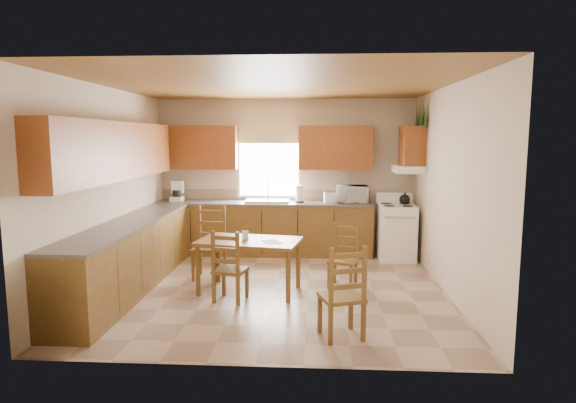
# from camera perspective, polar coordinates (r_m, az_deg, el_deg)

# --- Properties ---
(floor) EXTENTS (4.50, 4.50, 0.00)m
(floor) POSITION_cam_1_polar(r_m,az_deg,el_deg) (6.62, -1.47, -10.25)
(floor) COLOR #9F846D
(floor) RESTS_ON ground
(ceiling) EXTENTS (4.50, 4.50, 0.00)m
(ceiling) POSITION_cam_1_polar(r_m,az_deg,el_deg) (6.34, -1.56, 13.67)
(ceiling) COLOR brown
(ceiling) RESTS_ON floor
(wall_left) EXTENTS (4.50, 4.50, 0.00)m
(wall_left) POSITION_cam_1_polar(r_m,az_deg,el_deg) (6.90, -20.47, 1.47)
(wall_left) COLOR beige
(wall_left) RESTS_ON floor
(wall_right) EXTENTS (4.50, 4.50, 0.00)m
(wall_right) POSITION_cam_1_polar(r_m,az_deg,el_deg) (6.55, 18.52, 1.25)
(wall_right) COLOR beige
(wall_right) RESTS_ON floor
(wall_back) EXTENTS (4.50, 4.50, 0.00)m
(wall_back) POSITION_cam_1_polar(r_m,az_deg,el_deg) (8.57, -0.24, 3.05)
(wall_back) COLOR beige
(wall_back) RESTS_ON floor
(wall_front) EXTENTS (4.50, 4.50, 0.00)m
(wall_front) POSITION_cam_1_polar(r_m,az_deg,el_deg) (4.12, -4.15, -1.89)
(wall_front) COLOR beige
(wall_front) RESTS_ON floor
(lower_cab_back) EXTENTS (3.75, 0.60, 0.88)m
(lower_cab_back) POSITION_cam_1_polar(r_m,az_deg,el_deg) (8.43, -2.91, -3.28)
(lower_cab_back) COLOR brown
(lower_cab_back) RESTS_ON floor
(lower_cab_left) EXTENTS (0.60, 3.60, 0.88)m
(lower_cab_left) POSITION_cam_1_polar(r_m,az_deg,el_deg) (6.80, -18.30, -6.30)
(lower_cab_left) COLOR brown
(lower_cab_left) RESTS_ON floor
(counter_back) EXTENTS (3.75, 0.63, 0.04)m
(counter_back) POSITION_cam_1_polar(r_m,az_deg,el_deg) (8.36, -2.93, -0.18)
(counter_back) COLOR #554D4A
(counter_back) RESTS_ON lower_cab_back
(counter_left) EXTENTS (0.63, 3.60, 0.04)m
(counter_left) POSITION_cam_1_polar(r_m,az_deg,el_deg) (6.71, -18.46, -2.48)
(counter_left) COLOR #554D4A
(counter_left) RESTS_ON lower_cab_left
(backsplash) EXTENTS (3.75, 0.01, 0.18)m
(backsplash) POSITION_cam_1_polar(r_m,az_deg,el_deg) (8.63, -2.73, 0.80)
(backsplash) COLOR #8B785B
(backsplash) RESTS_ON counter_back
(upper_cab_back_left) EXTENTS (1.41, 0.33, 0.75)m
(upper_cab_back_left) POSITION_cam_1_polar(r_m,az_deg,el_deg) (8.62, -10.69, 6.30)
(upper_cab_back_left) COLOR brown
(upper_cab_back_left) RESTS_ON wall_back
(upper_cab_back_right) EXTENTS (1.25, 0.33, 0.75)m
(upper_cab_back_right) POSITION_cam_1_polar(r_m,az_deg,el_deg) (8.37, 5.62, 6.36)
(upper_cab_back_right) COLOR brown
(upper_cab_back_right) RESTS_ON wall_back
(upper_cab_left) EXTENTS (0.33, 3.60, 0.75)m
(upper_cab_left) POSITION_cam_1_polar(r_m,az_deg,el_deg) (6.67, -19.88, 5.65)
(upper_cab_left) COLOR brown
(upper_cab_left) RESTS_ON wall_left
(upper_cab_stove) EXTENTS (0.33, 0.62, 0.62)m
(upper_cab_stove) POSITION_cam_1_polar(r_m,az_deg,el_deg) (8.08, 14.46, 6.44)
(upper_cab_stove) COLOR brown
(upper_cab_stove) RESTS_ON wall_right
(range_hood) EXTENTS (0.44, 0.62, 0.12)m
(range_hood) POSITION_cam_1_polar(r_m,az_deg,el_deg) (8.09, 14.02, 3.76)
(range_hood) COLOR white
(range_hood) RESTS_ON wall_right
(window_frame) EXTENTS (1.13, 0.02, 1.18)m
(window_frame) POSITION_cam_1_polar(r_m,az_deg,el_deg) (8.56, -2.27, 4.37)
(window_frame) COLOR white
(window_frame) RESTS_ON wall_back
(window_pane) EXTENTS (1.05, 0.01, 1.10)m
(window_pane) POSITION_cam_1_polar(r_m,az_deg,el_deg) (8.55, -2.27, 4.37)
(window_pane) COLOR white
(window_pane) RESTS_ON wall_back
(window_valance) EXTENTS (1.19, 0.01, 0.24)m
(window_valance) POSITION_cam_1_polar(r_m,az_deg,el_deg) (8.51, -2.30, 7.72)
(window_valance) COLOR #537938
(window_valance) RESTS_ON wall_back
(sink_basin) EXTENTS (0.75, 0.45, 0.04)m
(sink_basin) POSITION_cam_1_polar(r_m,az_deg,el_deg) (8.34, -2.42, 0.08)
(sink_basin) COLOR silver
(sink_basin) RESTS_ON counter_back
(pine_decal_a) EXTENTS (0.22, 0.22, 0.36)m
(pine_decal_a) POSITION_cam_1_polar(r_m,az_deg,el_deg) (7.80, 15.98, 9.88)
(pine_decal_a) COLOR #19471F
(pine_decal_a) RESTS_ON wall_right
(pine_decal_b) EXTENTS (0.22, 0.22, 0.36)m
(pine_decal_b) POSITION_cam_1_polar(r_m,az_deg,el_deg) (8.12, 15.50, 10.08)
(pine_decal_b) COLOR #19471F
(pine_decal_b) RESTS_ON wall_right
(pine_decal_c) EXTENTS (0.22, 0.22, 0.36)m
(pine_decal_c) POSITION_cam_1_polar(r_m,az_deg,el_deg) (8.43, 15.03, 9.72)
(pine_decal_c) COLOR #19471F
(pine_decal_c) RESTS_ON wall_right
(stove) EXTENTS (0.63, 0.65, 0.90)m
(stove) POSITION_cam_1_polar(r_m,az_deg,el_deg) (8.25, 12.70, -3.63)
(stove) COLOR white
(stove) RESTS_ON floor
(coffeemaker) EXTENTS (0.28, 0.32, 0.38)m
(coffeemaker) POSITION_cam_1_polar(r_m,az_deg,el_deg) (8.68, -13.05, 1.31)
(coffeemaker) COLOR white
(coffeemaker) RESTS_ON counter_back
(paper_towel) EXTENTS (0.16, 0.16, 0.29)m
(paper_towel) POSITION_cam_1_polar(r_m,az_deg,el_deg) (8.28, 1.35, 0.90)
(paper_towel) COLOR white
(paper_towel) RESTS_ON counter_back
(toaster) EXTENTS (0.24, 0.18, 0.18)m
(toaster) POSITION_cam_1_polar(r_m,az_deg,el_deg) (8.27, 5.05, 0.47)
(toaster) COLOR white
(toaster) RESTS_ON counter_back
(microwave) EXTENTS (0.49, 0.36, 0.29)m
(microwave) POSITION_cam_1_polar(r_m,az_deg,el_deg) (8.31, 7.59, 0.87)
(microwave) COLOR white
(microwave) RESTS_ON counter_back
(dining_table) EXTENTS (1.41, 0.95, 0.70)m
(dining_table) POSITION_cam_1_polar(r_m,az_deg,el_deg) (6.41, -4.60, -7.61)
(dining_table) COLOR brown
(dining_table) RESTS_ON floor
(chair_near_left) EXTENTS (0.45, 0.44, 0.90)m
(chair_near_left) POSITION_cam_1_polar(r_m,az_deg,el_deg) (6.07, -6.85, -7.53)
(chair_near_left) COLOR brown
(chair_near_left) RESTS_ON floor
(chair_near_right) EXTENTS (0.51, 0.50, 0.97)m
(chair_near_right) POSITION_cam_1_polar(r_m,az_deg,el_deg) (4.99, 6.36, -10.49)
(chair_near_right) COLOR brown
(chair_near_right) RESTS_ON floor
(chair_far_left) EXTENTS (0.46, 0.44, 1.03)m
(chair_far_left) POSITION_cam_1_polar(r_m,az_deg,el_deg) (7.03, -9.36, -4.93)
(chair_far_left) COLOR brown
(chair_far_left) RESTS_ON floor
(chair_far_right) EXTENTS (0.45, 0.44, 0.86)m
(chair_far_right) POSITION_cam_1_polar(r_m,az_deg,el_deg) (6.60, 6.53, -6.47)
(chair_far_right) COLOR brown
(chair_far_right) RESTS_ON floor
(table_paper) EXTENTS (0.30, 0.33, 0.00)m
(table_paper) POSITION_cam_1_polar(r_m,az_deg,el_deg) (6.18, -2.00, -4.80)
(table_paper) COLOR white
(table_paper) RESTS_ON dining_table
(table_card) EXTENTS (0.08, 0.02, 0.11)m
(table_card) POSITION_cam_1_polar(r_m,az_deg,el_deg) (6.37, -5.09, -3.98)
(table_card) COLOR white
(table_card) RESTS_ON dining_table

